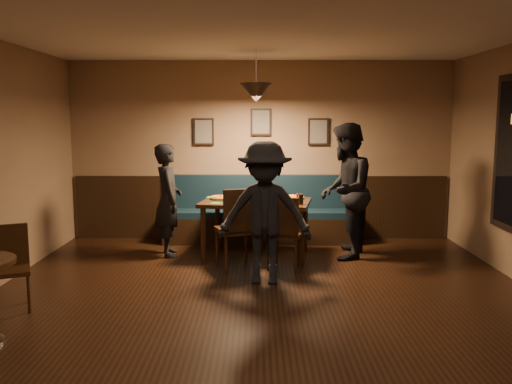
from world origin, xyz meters
TOP-DOWN VIEW (x-y plane):
  - floor at (0.00, 0.00)m, footprint 7.00×7.00m
  - ceiling at (0.00, 0.00)m, footprint 7.00×7.00m
  - wall_back at (0.00, 3.50)m, footprint 6.00×0.00m
  - wall_front at (0.00, -3.50)m, footprint 6.00×0.00m
  - wainscot at (0.00, 3.47)m, footprint 5.88×0.06m
  - booth_bench at (0.00, 3.20)m, footprint 3.00×0.60m
  - picture_left at (-0.90, 3.47)m, footprint 0.32×0.04m
  - picture_center at (0.00, 3.47)m, footprint 0.32×0.04m
  - picture_right at (0.90, 3.47)m, footprint 0.32×0.04m
  - pendant_lamp at (-0.07, 2.33)m, footprint 0.44×0.44m
  - dining_table at (-0.07, 2.33)m, footprint 1.60×1.17m
  - chair_near_left at (-0.32, 1.70)m, footprint 0.60×0.60m
  - chair_near_right at (0.31, 1.72)m, footprint 0.53×0.53m
  - diner_left at (-1.29, 2.37)m, footprint 0.51×0.65m
  - diner_right at (1.14, 2.26)m, footprint 0.92×1.06m
  - diner_front at (0.03, 1.10)m, footprint 1.10×0.67m
  - pizza_a at (-0.54, 2.48)m, footprint 0.39×0.39m
  - pizza_b at (-0.05, 2.16)m, footprint 0.36×0.36m
  - pizza_c at (0.42, 2.50)m, footprint 0.39×0.39m
  - soda_glass at (0.52, 2.00)m, footprint 0.08×0.08m
  - tabasco_bottle at (0.49, 2.29)m, footprint 0.03×0.03m
  - napkin_a at (-0.70, 2.62)m, footprint 0.18×0.18m
  - napkin_b at (-0.61, 2.09)m, footprint 0.19×0.19m
  - cutlery_set at (-0.04, 1.93)m, footprint 0.18×0.04m
  - cafe_chair_far at (-2.52, 0.18)m, footprint 0.49×0.49m

SIDE VIEW (x-z plane):
  - floor at x=0.00m, z-range 0.00..0.00m
  - dining_table at x=-0.07m, z-range 0.00..0.78m
  - cafe_chair_far at x=-2.52m, z-range 0.00..0.84m
  - chair_near_right at x=0.31m, z-range 0.00..0.94m
  - wainscot at x=0.00m, z-range 0.00..1.00m
  - booth_bench at x=0.00m, z-range 0.00..1.00m
  - chair_near_left at x=-0.32m, z-range 0.00..1.05m
  - diner_left at x=-1.29m, z-range 0.00..1.56m
  - cutlery_set at x=-0.04m, z-range 0.78..0.78m
  - napkin_b at x=-0.61m, z-range 0.78..0.79m
  - napkin_a at x=-0.70m, z-range 0.78..0.79m
  - pizza_b at x=-0.05m, z-range 0.78..0.82m
  - pizza_c at x=0.42m, z-range 0.78..0.82m
  - pizza_a at x=-0.54m, z-range 0.78..0.82m
  - diner_front at x=0.03m, z-range 0.00..1.65m
  - tabasco_bottle at x=0.49m, z-range 0.78..0.90m
  - soda_glass at x=0.52m, z-range 0.78..0.92m
  - diner_right at x=1.14m, z-range 0.00..1.85m
  - wall_back at x=0.00m, z-range -1.60..4.40m
  - wall_front at x=0.00m, z-range -1.60..4.40m
  - picture_left at x=-0.90m, z-range 1.49..1.91m
  - picture_right at x=0.90m, z-range 1.49..1.91m
  - picture_center at x=0.00m, z-range 1.64..2.06m
  - pendant_lamp at x=-0.07m, z-range 2.12..2.38m
  - ceiling at x=0.00m, z-range 2.80..2.80m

